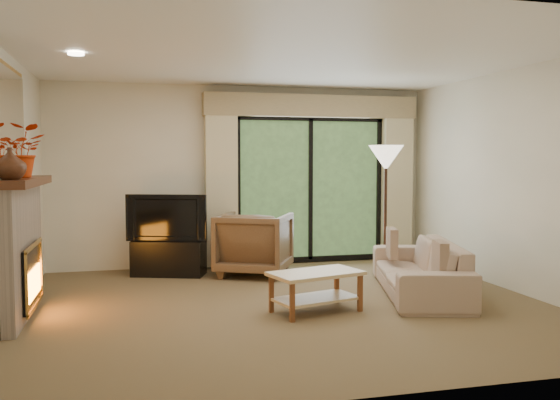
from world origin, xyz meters
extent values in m
plane|color=brown|center=(0.00, 0.00, 0.00)|extent=(5.50, 5.50, 0.00)
plane|color=white|center=(0.00, 0.00, 2.60)|extent=(5.50, 5.50, 0.00)
plane|color=beige|center=(0.00, 2.50, 1.30)|extent=(5.00, 0.00, 5.00)
plane|color=beige|center=(0.00, -2.50, 1.30)|extent=(5.00, 0.00, 5.00)
plane|color=beige|center=(-2.75, 0.00, 1.30)|extent=(0.00, 5.00, 5.00)
plane|color=beige|center=(2.75, 0.00, 1.30)|extent=(0.00, 5.00, 5.00)
cube|color=beige|center=(-0.35, 2.34, 1.20)|extent=(0.45, 0.18, 2.35)
cube|color=beige|center=(2.35, 2.34, 1.20)|extent=(0.45, 0.18, 2.35)
cube|color=tan|center=(1.00, 2.36, 2.32)|extent=(3.20, 0.24, 0.32)
cube|color=black|center=(-1.12, 1.95, 0.23)|extent=(1.02, 0.70, 0.47)
imported|color=black|center=(-1.12, 1.95, 0.78)|extent=(1.06, 0.48, 0.62)
imported|color=brown|center=(-0.01, 1.69, 0.42)|extent=(1.22, 1.23, 0.84)
imported|color=tan|center=(1.61, 0.13, 0.30)|extent=(1.34, 2.20, 0.60)
cube|color=#4C2F1F|center=(1.54, -0.46, 0.51)|extent=(0.19, 0.38, 0.37)
cube|color=#4C2F1F|center=(1.54, 0.73, 0.51)|extent=(0.19, 0.38, 0.37)
imported|color=#472515|center=(-2.61, -0.39, 1.51)|extent=(0.30, 0.30, 0.28)
imported|color=red|center=(-2.61, 0.17, 1.63)|extent=(0.49, 0.44, 0.52)
camera|label=1|loc=(-1.57, -6.00, 1.55)|focal=38.00mm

